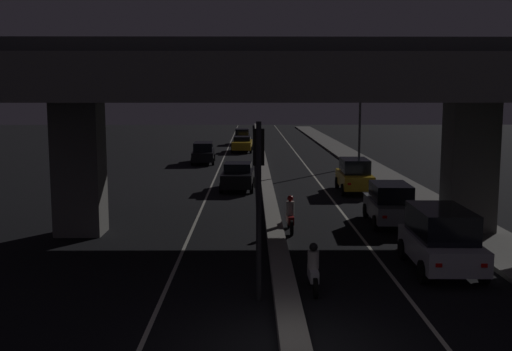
{
  "coord_description": "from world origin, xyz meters",
  "views": [
    {
      "loc": [
        -0.92,
        -12.15,
        5.44
      ],
      "look_at": [
        -0.65,
        21.64,
        0.91
      ],
      "focal_mm": 42.0,
      "sensor_mm": 36.0,
      "label": 1
    }
  ],
  "objects_px": {
    "car_white_lead": "(441,238)",
    "motorcycle_white_filtering_near": "(313,271)",
    "street_lamp": "(354,110)",
    "car_black_fourth_oncoming": "(242,136)",
    "car_silver_second": "(390,203)",
    "car_taxi_yellow_third": "(354,175)",
    "car_black_lead_oncoming": "(238,176)",
    "car_taxi_yellow_third_oncoming": "(242,144)",
    "car_black_second_oncoming": "(203,152)",
    "traffic_light_left_of_median": "(259,179)",
    "motorcycle_red_filtering_mid": "(290,216)"
  },
  "relations": [
    {
      "from": "car_silver_second",
      "to": "car_black_fourth_oncoming",
      "type": "height_order",
      "value": "car_silver_second"
    },
    {
      "from": "motorcycle_red_filtering_mid",
      "to": "car_black_second_oncoming",
      "type": "bearing_deg",
      "value": 10.53
    },
    {
      "from": "traffic_light_left_of_median",
      "to": "car_black_fourth_oncoming",
      "type": "xyz_separation_m",
      "value": [
        -1.21,
        51.86,
        -2.37
      ]
    },
    {
      "from": "car_black_second_oncoming",
      "to": "motorcycle_white_filtering_near",
      "type": "height_order",
      "value": "car_black_second_oncoming"
    },
    {
      "from": "car_silver_second",
      "to": "motorcycle_white_filtering_near",
      "type": "distance_m",
      "value": 9.79
    },
    {
      "from": "street_lamp",
      "to": "car_black_lead_oncoming",
      "type": "bearing_deg",
      "value": -127.03
    },
    {
      "from": "traffic_light_left_of_median",
      "to": "car_white_lead",
      "type": "bearing_deg",
      "value": 24.85
    },
    {
      "from": "car_black_second_oncoming",
      "to": "motorcycle_red_filtering_mid",
      "type": "relative_size",
      "value": 2.51
    },
    {
      "from": "street_lamp",
      "to": "car_taxi_yellow_third_oncoming",
      "type": "xyz_separation_m",
      "value": [
        -8.78,
        12.18,
        -3.57
      ]
    },
    {
      "from": "street_lamp",
      "to": "car_black_fourth_oncoming",
      "type": "height_order",
      "value": "street_lamp"
    },
    {
      "from": "car_silver_second",
      "to": "car_black_lead_oncoming",
      "type": "height_order",
      "value": "car_silver_second"
    },
    {
      "from": "traffic_light_left_of_median",
      "to": "car_silver_second",
      "type": "bearing_deg",
      "value": 58.89
    },
    {
      "from": "motorcycle_white_filtering_near",
      "to": "motorcycle_red_filtering_mid",
      "type": "relative_size",
      "value": 0.91
    },
    {
      "from": "street_lamp",
      "to": "car_taxi_yellow_third_oncoming",
      "type": "height_order",
      "value": "street_lamp"
    },
    {
      "from": "car_black_second_oncoming",
      "to": "motorcycle_red_filtering_mid",
      "type": "xyz_separation_m",
      "value": [
        5.44,
        -24.66,
        -0.24
      ]
    },
    {
      "from": "car_white_lead",
      "to": "car_black_lead_oncoming",
      "type": "height_order",
      "value": "car_white_lead"
    },
    {
      "from": "street_lamp",
      "to": "car_black_second_oncoming",
      "type": "xyz_separation_m",
      "value": [
        -11.78,
        2.3,
        -3.47
      ]
    },
    {
      "from": "traffic_light_left_of_median",
      "to": "car_black_lead_oncoming",
      "type": "xyz_separation_m",
      "value": [
        -0.97,
        18.9,
        -2.47
      ]
    },
    {
      "from": "car_black_second_oncoming",
      "to": "car_silver_second",
      "type": "bearing_deg",
      "value": 20.84
    },
    {
      "from": "traffic_light_left_of_median",
      "to": "car_taxi_yellow_third_oncoming",
      "type": "bearing_deg",
      "value": 91.43
    },
    {
      "from": "car_silver_second",
      "to": "car_black_second_oncoming",
      "type": "relative_size",
      "value": 0.84
    },
    {
      "from": "car_white_lead",
      "to": "motorcycle_white_filtering_near",
      "type": "height_order",
      "value": "car_white_lead"
    },
    {
      "from": "street_lamp",
      "to": "car_black_fourth_oncoming",
      "type": "xyz_separation_m",
      "value": [
        -8.92,
        21.44,
        -3.45
      ]
    },
    {
      "from": "car_white_lead",
      "to": "car_taxi_yellow_third",
      "type": "distance_m",
      "value": 15.39
    },
    {
      "from": "car_silver_second",
      "to": "traffic_light_left_of_median",
      "type": "bearing_deg",
      "value": 151.05
    },
    {
      "from": "car_white_lead",
      "to": "car_silver_second",
      "type": "bearing_deg",
      "value": 1.28
    },
    {
      "from": "street_lamp",
      "to": "motorcycle_white_filtering_near",
      "type": "relative_size",
      "value": 4.11
    },
    {
      "from": "car_black_second_oncoming",
      "to": "car_taxi_yellow_third_oncoming",
      "type": "distance_m",
      "value": 10.33
    },
    {
      "from": "car_black_fourth_oncoming",
      "to": "motorcycle_white_filtering_near",
      "type": "relative_size",
      "value": 2.34
    },
    {
      "from": "car_black_second_oncoming",
      "to": "car_taxi_yellow_third",
      "type": "bearing_deg",
      "value": 31.5
    },
    {
      "from": "car_silver_second",
      "to": "car_black_lead_oncoming",
      "type": "relative_size",
      "value": 1.01
    },
    {
      "from": "car_black_fourth_oncoming",
      "to": "street_lamp",
      "type": "bearing_deg",
      "value": 23.46
    },
    {
      "from": "motorcycle_white_filtering_near",
      "to": "motorcycle_red_filtering_mid",
      "type": "xyz_separation_m",
      "value": [
        -0.17,
        7.39,
        0.03
      ]
    },
    {
      "from": "car_white_lead",
      "to": "motorcycle_white_filtering_near",
      "type": "xyz_separation_m",
      "value": [
        -4.18,
        -1.99,
        -0.44
      ]
    },
    {
      "from": "street_lamp",
      "to": "motorcycle_white_filtering_near",
      "type": "distance_m",
      "value": 30.61
    },
    {
      "from": "car_black_second_oncoming",
      "to": "car_black_fourth_oncoming",
      "type": "relative_size",
      "value": 1.17
    },
    {
      "from": "car_black_fourth_oncoming",
      "to": "motorcycle_white_filtering_near",
      "type": "height_order",
      "value": "car_black_fourth_oncoming"
    },
    {
      "from": "motorcycle_white_filtering_near",
      "to": "car_black_second_oncoming",
      "type": "bearing_deg",
      "value": 9.41
    },
    {
      "from": "car_taxi_yellow_third_oncoming",
      "to": "motorcycle_red_filtering_mid",
      "type": "relative_size",
      "value": 2.52
    },
    {
      "from": "traffic_light_left_of_median",
      "to": "motorcycle_white_filtering_near",
      "type": "relative_size",
      "value": 2.74
    },
    {
      "from": "car_black_fourth_oncoming",
      "to": "car_black_lead_oncoming",
      "type": "bearing_deg",
      "value": 1.28
    },
    {
      "from": "street_lamp",
      "to": "car_silver_second",
      "type": "relative_size",
      "value": 1.78
    },
    {
      "from": "street_lamp",
      "to": "car_silver_second",
      "type": "distance_m",
      "value": 21.29
    },
    {
      "from": "street_lamp",
      "to": "motorcycle_red_filtering_mid",
      "type": "distance_m",
      "value": 23.54
    },
    {
      "from": "car_taxi_yellow_third_oncoming",
      "to": "motorcycle_white_filtering_near",
      "type": "bearing_deg",
      "value": 5.44
    },
    {
      "from": "car_black_lead_oncoming",
      "to": "motorcycle_white_filtering_near",
      "type": "bearing_deg",
      "value": 9.98
    },
    {
      "from": "car_white_lead",
      "to": "motorcycle_red_filtering_mid",
      "type": "xyz_separation_m",
      "value": [
        -4.35,
        5.4,
        -0.41
      ]
    },
    {
      "from": "traffic_light_left_of_median",
      "to": "motorcycle_white_filtering_near",
      "type": "bearing_deg",
      "value": 23.29
    },
    {
      "from": "street_lamp",
      "to": "car_white_lead",
      "type": "height_order",
      "value": "street_lamp"
    },
    {
      "from": "car_black_lead_oncoming",
      "to": "car_black_fourth_oncoming",
      "type": "xyz_separation_m",
      "value": [
        -0.23,
        32.95,
        0.09
      ]
    }
  ]
}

